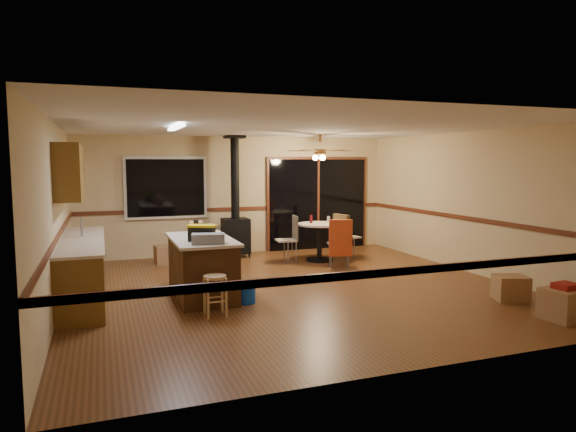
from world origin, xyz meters
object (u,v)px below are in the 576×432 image
wood_stove (235,223)px  kitchen_island (202,267)px  toolbox_black (202,234)px  chair_near (340,238)px  dining_table (320,235)px  box_corner_b (511,288)px  chair_left (291,233)px  blue_bucket (245,294)px  box_corner_a (565,304)px  toolbox_grey (208,239)px  bar_stool (215,296)px  chair_right (342,231)px  box_under_window (167,254)px

wood_stove → kitchen_island: bearing=-113.1°
toolbox_black → chair_near: size_ratio=0.52×
dining_table → box_corner_b: 4.07m
chair_left → chair_near: size_ratio=0.74×
blue_bucket → dining_table: 3.48m
box_corner_a → toolbox_grey: bearing=152.5°
blue_bucket → bar_stool: bearing=-137.6°
chair_right → box_under_window: chair_right is taller
wood_stove → bar_stool: bearing=-107.9°
bar_stool → chair_near: bearing=37.1°
dining_table → chair_left: 0.60m
dining_table → wood_stove: bearing=145.8°
chair_near → chair_left: bearing=123.8°
kitchen_island → toolbox_grey: bearing=-91.1°
kitchen_island → chair_right: chair_right is taller
blue_bucket → box_corner_b: (3.74, -1.22, 0.05)m
wood_stove → chair_left: 1.33m
toolbox_grey → box_corner_a: bearing=-27.5°
blue_bucket → box_corner_a: box_corner_a is taller
chair_right → box_under_window: bearing=168.0°
chair_near → box_corner_a: size_ratio=1.31×
chair_left → chair_near: bearing=-56.2°
dining_table → toolbox_grey: bearing=-137.6°
dining_table → blue_bucket: bearing=-131.9°
toolbox_grey → box_corner_b: 4.50m
box_corner_a → box_corner_b: (0.05, 0.98, -0.02)m
toolbox_grey → box_under_window: 3.44m
chair_left → box_under_window: 2.55m
toolbox_black → bar_stool: 1.06m
chair_left → chair_right: size_ratio=0.74×
chair_left → box_corner_a: chair_left is taller
box_corner_a → toolbox_black: bearing=149.7°
wood_stove → chair_left: size_ratio=4.89×
chair_left → chair_near: 1.16m
chair_left → box_corner_a: size_ratio=0.96×
wood_stove → toolbox_grey: wood_stove is taller
wood_stove → dining_table: 1.85m
toolbox_black → box_under_window: bearing=92.8°
toolbox_black → chair_left: bearing=46.3°
dining_table → box_under_window: (-3.02, 0.76, -0.34)m
toolbox_grey → chair_left: (2.24, 2.67, -0.38)m
wood_stove → toolbox_grey: 3.86m
box_corner_a → box_under_window: bearing=128.5°
chair_left → box_under_window: chair_left is taller
bar_stool → chair_right: (3.37, 3.07, 0.32)m
blue_bucket → toolbox_black: bearing=153.6°
bar_stool → blue_bucket: (0.54, 0.49, -0.14)m
box_corner_a → kitchen_island: bearing=146.7°
wood_stove → chair_near: 2.48m
chair_right → box_corner_b: (0.91, -3.80, -0.41)m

